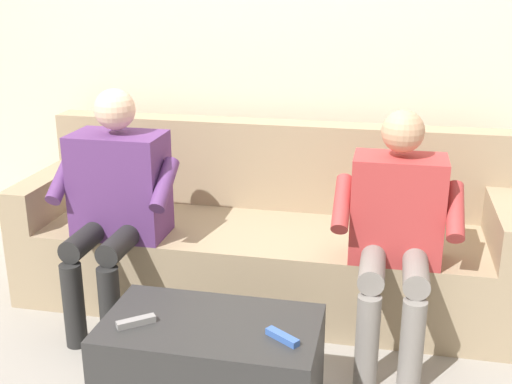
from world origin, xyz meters
TOP-DOWN VIEW (x-y plane):
  - ground_plane at (0.00, 0.60)m, footprint 8.00×8.00m
  - back_wall at (0.00, -0.67)m, footprint 5.13×0.06m
  - couch at (0.00, -0.14)m, footprint 2.53×0.80m
  - coffee_table at (0.00, 0.92)m, footprint 0.82×0.47m
  - person_left_seated at (-0.67, 0.27)m, footprint 0.56×0.57m
  - person_right_seated at (0.67, 0.23)m, footprint 0.60×0.58m
  - remote_blue at (-0.29, 0.99)m, footprint 0.13×0.11m
  - remote_gray at (0.27, 1.00)m, footprint 0.13×0.12m

SIDE VIEW (x-z plane):
  - ground_plane at x=0.00m, z-range 0.00..0.00m
  - coffee_table at x=0.00m, z-range 0.00..0.41m
  - couch at x=0.00m, z-range -0.14..0.75m
  - remote_blue at x=-0.29m, z-range 0.41..0.43m
  - remote_gray at x=0.27m, z-range 0.41..0.43m
  - person_left_seated at x=-0.67m, z-range 0.06..1.16m
  - person_right_seated at x=0.67m, z-range 0.07..1.21m
  - back_wall at x=0.00m, z-range 0.00..2.58m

